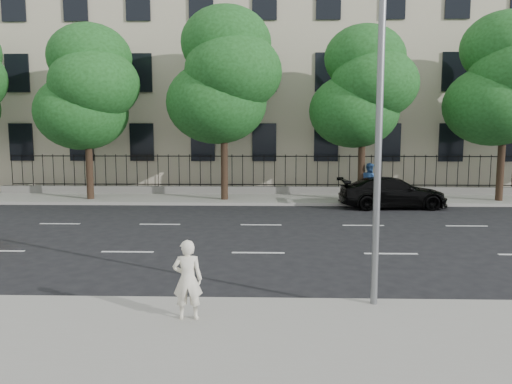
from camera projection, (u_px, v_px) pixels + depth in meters
ground at (256, 277)px, 12.64m from camera, size 120.00×120.00×0.00m
near_sidewalk at (249, 340)px, 8.67m from camera, size 60.00×4.00×0.15m
far_sidewalk at (263, 199)px, 26.52m from camera, size 60.00×4.00×0.15m
lane_markings at (260, 237)px, 17.36m from camera, size 49.60×4.62×0.01m
masonry_building at (266, 52)px, 34.30m from camera, size 34.60×12.11×18.50m
iron_fence at (264, 185)px, 28.14m from camera, size 30.00×0.50×2.20m
street_light at (375, 59)px, 10.19m from camera, size 0.25×3.32×8.05m
tree_b at (88, 88)px, 25.44m from camera, size 5.53×5.12×8.97m
tree_c at (225, 76)px, 25.17m from camera, size 5.89×5.50×9.80m
tree_d at (364, 87)px, 25.04m from camera, size 5.34×4.94×8.84m
tree_e at (505, 80)px, 24.79m from camera, size 5.71×5.31×9.46m
black_sedan at (393, 193)px, 23.78m from camera, size 5.21×2.38×1.48m
woman_near at (188, 279)px, 9.36m from camera, size 0.58×0.41×1.53m
pedestrian_far at (369, 182)px, 25.30m from camera, size 1.04×1.14×1.91m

